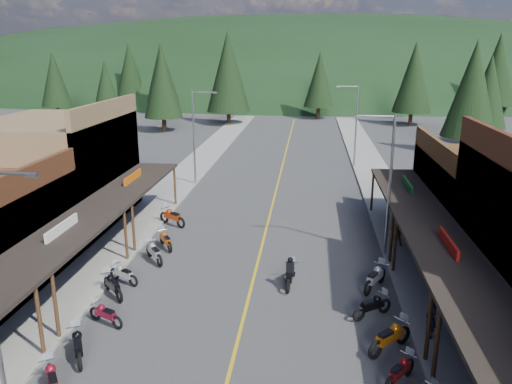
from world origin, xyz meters
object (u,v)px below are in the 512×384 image
(streetlight_2, at_px, (388,179))
(pine_7, at_px, (130,71))
(bike_east_7, at_px, (390,336))
(pine_3, at_px, (320,79))
(pine_4, at_px, (414,77))
(pine_8, at_px, (107,95))
(bike_west_9, at_px, (123,273))
(bike_west_6, at_px, (78,344))
(shop_east_3, at_px, (492,199))
(pine_2, at_px, (228,72))
(bike_east_8, at_px, (372,305))
(bike_west_8, at_px, (113,285))
(bike_east_6, at_px, (400,370))
(bike_east_9, at_px, (375,277))
(pine_9, at_px, (488,91))
(pine_1, at_px, (161,73))
(bike_west_10, at_px, (154,251))
(streetlight_1, at_px, (196,133))
(bike_west_5, at_px, (52,378))
(rider_on_bike, at_px, (290,274))
(pine_0, at_px, (55,79))
(bike_west_12, at_px, (172,216))
(shop_west_3, at_px, (58,172))
(pine_5, at_px, (497,69))
(pedestrian_east_a, at_px, (431,317))
(bike_west_7, at_px, (105,313))
(pine_10, at_px, (162,83))
(bike_west_11, at_px, (166,239))
(streetlight_3, at_px, (355,123))
(pine_11, at_px, (473,89))

(streetlight_2, relative_size, pine_7, 0.64)
(bike_east_7, bearing_deg, pine_3, 138.50)
(pine_3, xyz_separation_m, pine_4, (14.00, -6.00, 0.75))
(pine_8, relative_size, bike_west_9, 5.21)
(bike_west_6, bearing_deg, pine_3, 53.54)
(shop_east_3, bearing_deg, pine_2, 116.96)
(bike_east_8, bearing_deg, bike_west_8, -128.24)
(bike_east_6, relative_size, bike_east_9, 0.83)
(pine_9, xyz_separation_m, bike_west_9, (-30.41, -42.06, -5.83))
(bike_east_6, bearing_deg, pine_7, 153.35)
(pine_2, bearing_deg, pine_1, 139.40)
(bike_west_10, distance_m, bike_east_6, 14.89)
(bike_west_8, bearing_deg, bike_west_6, -125.66)
(streetlight_1, relative_size, bike_west_5, 3.88)
(rider_on_bike, bearing_deg, pine_0, 130.10)
(bike_west_10, xyz_separation_m, bike_east_7, (11.64, -7.26, 0.04))
(pine_9, bearing_deg, bike_west_12, -132.10)
(pine_7, bearing_deg, shop_west_3, -74.28)
(shop_west_3, distance_m, bike_east_8, 22.15)
(pine_7, bearing_deg, bike_west_12, -68.25)
(shop_east_3, xyz_separation_m, pine_5, (20.25, 60.70, 5.46))
(pine_4, relative_size, bike_west_5, 6.07)
(pine_5, height_order, pedestrian_east_a, pine_5)
(pine_4, bearing_deg, bike_west_8, -112.67)
(pine_7, xyz_separation_m, bike_west_12, (25.74, -64.49, -6.57))
(pine_7, bearing_deg, bike_west_6, -71.74)
(pine_7, distance_m, bike_west_10, 75.41)
(pine_3, bearing_deg, pine_7, 164.48)
(pine_9, distance_m, pedestrian_east_a, 48.75)
(bike_west_7, relative_size, bike_east_8, 0.92)
(shop_west_3, bearing_deg, pine_10, 96.22)
(bike_west_11, distance_m, pedestrian_east_a, 15.63)
(bike_east_6, xyz_separation_m, rider_on_bike, (-4.13, 7.11, 0.10))
(pine_1, height_order, rider_on_bike, pine_1)
(pine_10, height_order, bike_east_8, pine_10)
(pine_7, bearing_deg, streetlight_3, -49.74)
(pine_1, distance_m, pine_10, 20.89)
(pine_0, distance_m, bike_west_6, 74.01)
(pine_0, bearing_deg, bike_west_12, -56.25)
(streetlight_2, xyz_separation_m, pine_8, (-28.95, 32.00, 1.52))
(shop_west_3, height_order, pine_3, pine_3)
(pine_4, distance_m, bike_west_11, 57.84)
(bike_east_9, xyz_separation_m, pedestrian_east_a, (1.66, -4.27, 0.34))
(bike_west_5, bearing_deg, rider_on_bike, 14.42)
(pine_5, relative_size, bike_west_8, 6.58)
(pine_11, distance_m, bike_west_10, 41.82)
(bike_west_10, bearing_deg, bike_east_8, -60.50)
(streetlight_1, distance_m, bike_west_6, 25.69)
(bike_west_9, bearing_deg, streetlight_2, -40.95)
(bike_west_5, relative_size, bike_east_8, 1.00)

